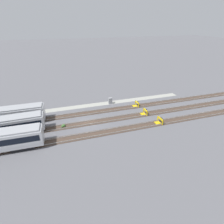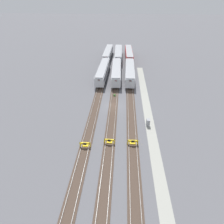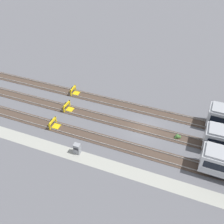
{
  "view_description": "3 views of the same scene",
  "coord_description": "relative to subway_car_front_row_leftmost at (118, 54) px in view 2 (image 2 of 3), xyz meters",
  "views": [
    {
      "loc": [
        4.74,
        31.51,
        19.12
      ],
      "look_at": [
        -5.16,
        0.0,
        1.8
      ],
      "focal_mm": 28.0,
      "sensor_mm": 36.0,
      "label": 1
    },
    {
      "loc": [
        -36.96,
        -2.01,
        24.29
      ],
      "look_at": [
        -5.16,
        0.0,
        1.8
      ],
      "focal_mm": 28.0,
      "sensor_mm": 36.0,
      "label": 2
    },
    {
      "loc": [
        6.09,
        -28.75,
        27.37
      ],
      "look_at": [
        -5.16,
        0.0,
        1.8
      ],
      "focal_mm": 42.0,
      "sensor_mm": 36.0,
      "label": 3
    }
  ],
  "objects": [
    {
      "name": "bumper_stop_nearest_track",
      "position": [
        -49.44,
        -4.41,
        -1.53
      ],
      "size": [
        1.35,
        2.0,
        1.22
      ],
      "color": "gold",
      "rests_on": "ground"
    },
    {
      "name": "subway_car_front_row_left_inner",
      "position": [
        -18.94,
        -4.38,
        0.0
      ],
      "size": [
        18.03,
        3.04,
        3.7
      ],
      "color": "silver",
      "rests_on": "ground"
    },
    {
      "name": "subway_car_front_row_leftmost",
      "position": [
        0.0,
        0.0,
        0.0
      ],
      "size": [
        18.05,
        3.18,
        3.7
      ],
      "color": "silver",
      "rests_on": "ground"
    },
    {
      "name": "subway_car_front_row_rightmost",
      "position": [
        0.15,
        -4.39,
        0.0
      ],
      "size": [
        18.07,
        3.29,
        3.7
      ],
      "color": "#A80F0F",
      "rests_on": "ground"
    },
    {
      "name": "subway_car_front_row_centre",
      "position": [
        0.2,
        4.42,
        0.0
      ],
      "size": [
        18.07,
        3.29,
        3.7
      ],
      "color": "silver",
      "rests_on": "ground"
    },
    {
      "name": "rail_track_middle",
      "position": [
        -36.53,
        4.46,
        -2.0
      ],
      "size": [
        90.0,
        2.23,
        0.21
      ],
      "color": "#47382D",
      "rests_on": "ground"
    },
    {
      "name": "bumper_stop_middle_track",
      "position": [
        -50.63,
        4.47,
        -1.53
      ],
      "size": [
        1.37,
        2.01,
        1.22
      ],
      "color": "gold",
      "rests_on": "ground"
    },
    {
      "name": "subway_car_back_row_leftmost",
      "position": [
        -18.94,
        4.47,
        0.0
      ],
      "size": [
        18.06,
        3.27,
        3.7
      ],
      "color": "silver",
      "rests_on": "ground"
    },
    {
      "name": "electrical_cabinet",
      "position": [
        -43.7,
        -7.88,
        -1.24
      ],
      "size": [
        0.9,
        0.73,
        1.6
      ],
      "color": "gray",
      "rests_on": "ground"
    },
    {
      "name": "rail_track_near_inner",
      "position": [
        -36.53,
        0.02,
        -2.0
      ],
      "size": [
        90.0,
        2.24,
        0.21
      ],
      "color": "#47382D",
      "rests_on": "ground"
    },
    {
      "name": "service_walkway",
      "position": [
        -36.53,
        -8.41,
        -2.04
      ],
      "size": [
        54.0,
        2.0,
        0.01
      ],
      "primitive_type": "cube",
      "color": "#9E9E93",
      "rests_on": "ground"
    },
    {
      "name": "bumper_stop_near_inner_track",
      "position": [
        -49.47,
        0.02,
        -1.53
      ],
      "size": [
        1.37,
        2.01,
        1.22
      ],
      "color": "gold",
      "rests_on": "ground"
    },
    {
      "name": "rail_track_nearest",
      "position": [
        -36.53,
        -4.41,
        -2.0
      ],
      "size": [
        90.0,
        2.23,
        0.21
      ],
      "color": "#47382D",
      "rests_on": "ground"
    },
    {
      "name": "subway_car_front_row_right_inner",
      "position": [
        -18.94,
        -0.0,
        0.0
      ],
      "size": [
        18.06,
        3.26,
        3.7
      ],
      "color": "silver",
      "rests_on": "ground"
    },
    {
      "name": "ground_plane",
      "position": [
        -36.53,
        0.02,
        -2.04
      ],
      "size": [
        400.0,
        400.0,
        0.0
      ],
      "primitive_type": "plane",
      "color": "#5B5B60"
    },
    {
      "name": "weed_clump",
      "position": [
        -31.39,
        0.0,
        -1.8
      ],
      "size": [
        0.92,
        0.7,
        0.64
      ],
      "color": "#427033",
      "rests_on": "ground"
    }
  ]
}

